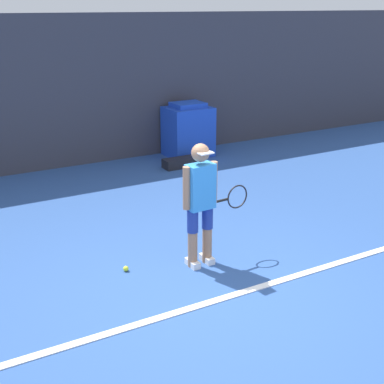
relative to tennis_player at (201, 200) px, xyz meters
name	(u,v)px	position (x,y,z in m)	size (l,w,h in m)	color
ground_plane	(212,290)	(-0.22, -0.63, -0.86)	(24.00, 24.00, 0.00)	#2D5193
back_wall	(58,93)	(-0.22, 5.04, 0.61)	(24.00, 0.10, 2.95)	#383842
court_baseline	(223,298)	(-0.22, -0.86, -0.86)	(21.60, 0.10, 0.01)	white
tennis_player	(201,200)	(0.00, 0.00, 0.00)	(0.97, 0.29, 1.56)	#A37556
tennis_ball	(126,269)	(-0.90, 0.28, -0.83)	(0.07, 0.07, 0.07)	#D1E533
covered_chair	(188,130)	(2.38, 4.56, -0.31)	(0.94, 0.76, 1.14)	blue
equipment_bag	(184,162)	(1.89, 3.85, -0.77)	(0.88, 0.30, 0.19)	black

